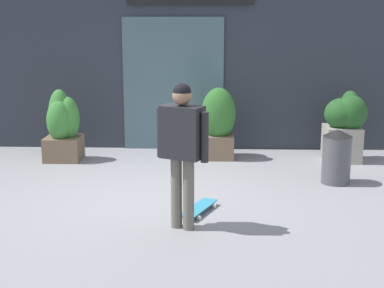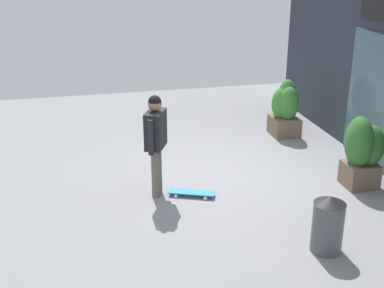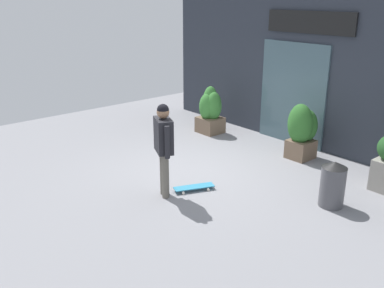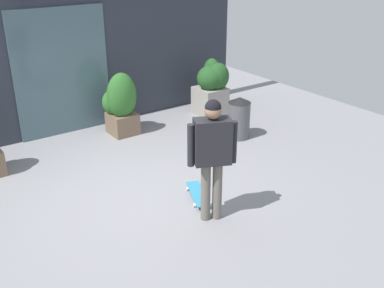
% 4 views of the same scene
% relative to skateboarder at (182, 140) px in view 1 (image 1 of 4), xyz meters
% --- Properties ---
extents(ground_plane, '(12.00, 12.00, 0.00)m').
position_rel_skateboarder_xyz_m(ground_plane, '(-0.43, 1.19, -1.05)').
color(ground_plane, gray).
extents(building_facade, '(8.17, 0.31, 3.95)m').
position_rel_skateboarder_xyz_m(building_facade, '(-0.43, 4.27, 0.90)').
color(building_facade, '#2D333D').
rests_on(building_facade, ground_plane).
extents(skateboarder, '(0.60, 0.43, 1.71)m').
position_rel_skateboarder_xyz_m(skateboarder, '(0.00, 0.00, 0.00)').
color(skateboarder, '#666056').
rests_on(skateboarder, ground_plane).
extents(skateboard, '(0.48, 0.78, 0.08)m').
position_rel_skateboarder_xyz_m(skateboard, '(0.18, 0.55, -0.99)').
color(skateboard, teal).
rests_on(skateboard, ground_plane).
extents(planter_box_left, '(0.60, 0.64, 1.25)m').
position_rel_skateboarder_xyz_m(planter_box_left, '(0.44, 3.47, -0.41)').
color(planter_box_left, brown).
rests_on(planter_box_left, ground_plane).
extents(planter_box_right, '(0.60, 0.58, 1.22)m').
position_rel_skateboarder_xyz_m(planter_box_right, '(-2.22, 3.17, -0.46)').
color(planter_box_right, brown).
rests_on(planter_box_right, ground_plane).
extents(planter_box_mid, '(0.69, 0.65, 1.19)m').
position_rel_skateboarder_xyz_m(planter_box_mid, '(2.59, 3.32, -0.40)').
color(planter_box_mid, gray).
rests_on(planter_box_mid, ground_plane).
extents(trash_bin, '(0.43, 0.43, 0.82)m').
position_rel_skateboarder_xyz_m(trash_bin, '(2.18, 1.94, -0.64)').
color(trash_bin, '#4C4C51').
rests_on(trash_bin, ground_plane).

